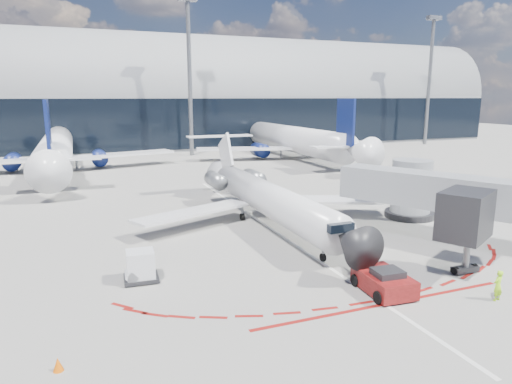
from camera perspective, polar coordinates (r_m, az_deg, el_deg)
name	(u,v)px	position (r m, az deg, el deg)	size (l,w,h in m)	color
ground	(284,237)	(32.70, 3.52, -5.68)	(260.00, 260.00, 0.00)	gray
apron_centerline	(273,230)	(34.44, 2.11, -4.75)	(0.25, 40.00, 0.01)	silver
apron_stop_bar	(385,304)	(23.51, 15.78, -13.35)	(14.00, 0.25, 0.01)	maroon
terminal_building	(145,103)	(94.14, -13.67, 10.72)	(150.00, 24.15, 24.00)	gray
jet_bridge	(426,194)	(34.85, 20.52, -0.21)	(10.03, 15.20, 4.90)	gray
light_mast_centre	(190,80)	(78.42, -8.28, 13.67)	(0.70, 0.70, 25.00)	slate
light_mast_east	(429,83)	(102.37, 20.83, 12.59)	(0.70, 0.70, 25.00)	slate
regional_jet	(264,196)	(35.91, 0.97, -0.49)	(21.02, 25.92, 6.49)	silver
pushback_tug	(384,281)	(24.59, 15.69, -10.71)	(2.39, 5.21, 1.34)	#530C0B
ramp_worker	(498,286)	(25.64, 27.99, -10.29)	(0.57, 0.37, 1.56)	#ADFF1A
uld_container	(141,266)	(25.73, -14.22, -8.99)	(1.91, 1.66, 1.71)	black
safety_cone_left	(58,364)	(19.19, -23.51, -19.15)	(0.38, 0.38, 0.53)	#E35B04
bg_airliner_0	(54,126)	(67.16, -23.91, 7.55)	(36.94, 39.11, 11.95)	silver
bg_airliner_1	(292,121)	(74.96, 4.52, 8.89)	(37.18, 39.37, 12.03)	silver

